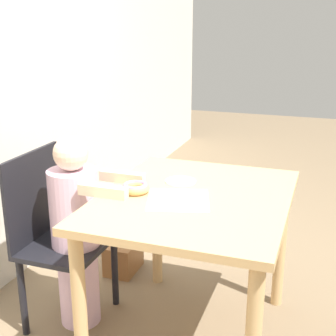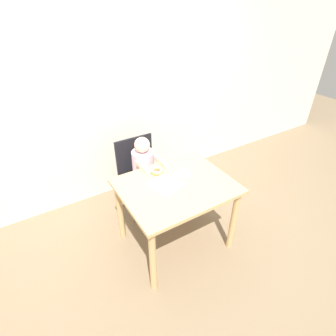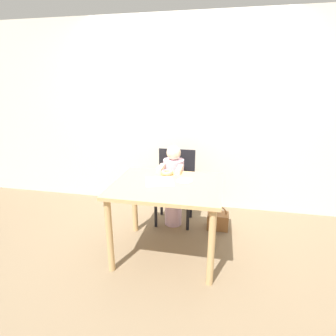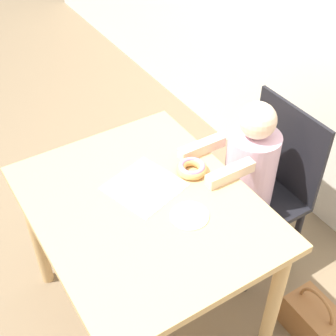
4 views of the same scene
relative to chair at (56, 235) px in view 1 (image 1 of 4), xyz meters
The scene contains 7 objects.
dining_table 0.74m from the chair, 86.55° to the right, with size 1.03×0.83×0.77m.
chair is the anchor object (origin of this frame).
child_figure 0.12m from the chair, 90.00° to the right, with size 0.26×0.45×1.00m.
donut 0.55m from the chair, 91.37° to the right, with size 0.13×0.13×0.04m.
napkin 0.73m from the chair, 93.34° to the right, with size 0.33×0.33×0.00m.
handbag 0.67m from the chair, 11.68° to the right, with size 0.25×0.18×0.30m.
plate 0.70m from the chair, 71.73° to the right, with size 0.15×0.15×0.01m.
Camera 1 is at (-1.90, -0.54, 1.52)m, focal length 50.00 mm.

